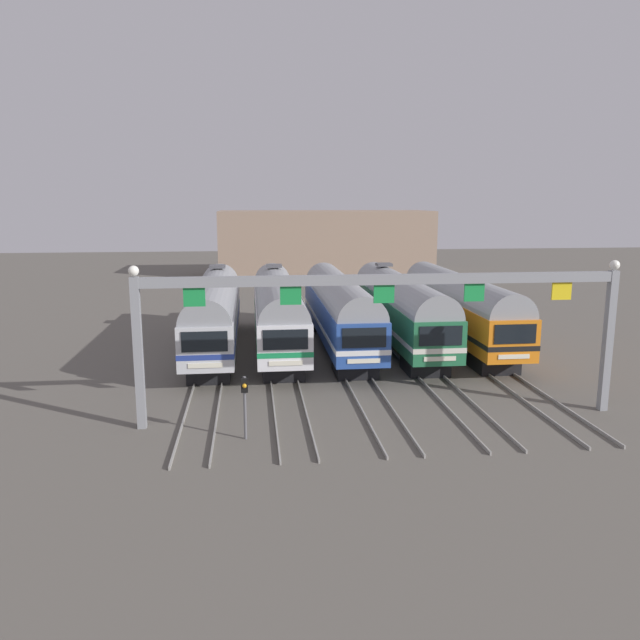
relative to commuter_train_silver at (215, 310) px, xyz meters
name	(u,v)px	position (x,y,z in m)	size (l,w,h in m)	color
ground_plane	(339,348)	(8.03, 0.00, -2.69)	(160.00, 160.00, 0.00)	#5B564F
track_bed	(313,304)	(8.03, 17.00, -2.61)	(17.56, 70.00, 0.15)	gray
commuter_train_silver	(215,310)	(0.00, 0.00, 0.00)	(2.88, 18.06, 5.05)	silver
commuter_train_white	(278,309)	(4.01, 0.00, 0.00)	(2.88, 18.06, 5.05)	white
commuter_train_blue	(339,308)	(8.03, 0.00, 0.00)	(2.88, 18.06, 4.77)	#284C9E
commuter_train_green	(400,307)	(12.04, 0.00, 0.00)	(2.88, 18.06, 5.05)	#236B42
commuter_train_orange	(459,305)	(16.06, 0.00, 0.00)	(2.88, 18.06, 4.77)	orange
catenary_gantry	(384,303)	(8.03, -13.50, 2.55)	(21.30, 0.44, 6.97)	gray
yard_signal_mast	(245,395)	(2.01, -15.26, -0.83)	(0.28, 0.35, 2.65)	#59595E
maintenance_building	(325,243)	(11.96, 40.94, 1.42)	(27.02, 10.00, 8.21)	gray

